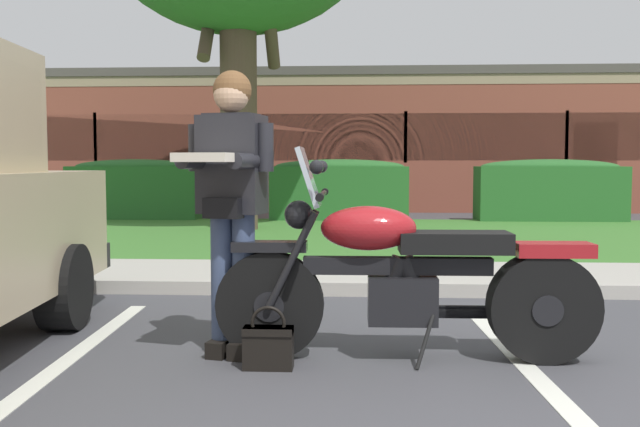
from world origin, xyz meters
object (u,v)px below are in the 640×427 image
(hedge_left, at_px, (136,189))
(brick_building, at_px, (396,144))
(rider_person, at_px, (231,189))
(handbag, at_px, (268,344))
(motorcycle, at_px, (419,278))
(hedge_center_right, at_px, (549,190))
(hedge_center_left, at_px, (339,189))

(hedge_left, height_order, brick_building, brick_building)
(rider_person, xyz_separation_m, handbag, (0.25, -0.25, -0.86))
(motorcycle, relative_size, handbag, 6.23)
(motorcycle, distance_m, hedge_center_right, 10.29)
(rider_person, bearing_deg, handbag, -44.84)
(hedge_center_left, relative_size, hedge_center_right, 0.96)
(brick_building, bearing_deg, rider_person, -96.24)
(hedge_center_left, bearing_deg, brick_building, 78.18)
(hedge_center_left, bearing_deg, motorcycle, -85.56)
(handbag, distance_m, hedge_center_right, 10.83)
(rider_person, bearing_deg, brick_building, 83.76)
(motorcycle, height_order, brick_building, brick_building)
(hedge_center_right, distance_m, brick_building, 7.58)
(rider_person, relative_size, handbag, 4.74)
(handbag, height_order, hedge_center_left, hedge_center_left)
(hedge_left, bearing_deg, motorcycle, -63.56)
(hedge_center_right, bearing_deg, brick_building, 110.37)
(motorcycle, bearing_deg, hedge_center_left, 94.44)
(motorcycle, bearing_deg, hedge_left, 116.44)
(rider_person, xyz_separation_m, hedge_left, (-3.73, 9.72, -0.36))
(hedge_center_right, bearing_deg, hedge_left, 180.00)
(handbag, bearing_deg, motorcycle, 15.17)
(motorcycle, relative_size, rider_person, 1.31)
(motorcycle, distance_m, hedge_left, 10.87)
(hedge_left, relative_size, hedge_center_left, 0.97)
(brick_building, bearing_deg, hedge_left, -128.31)
(rider_person, height_order, hedge_center_right, rider_person)
(hedge_center_left, height_order, brick_building, brick_building)
(rider_person, distance_m, hedge_left, 10.41)
(handbag, xyz_separation_m, hedge_center_right, (4.19, 9.97, 0.51))
(brick_building, bearing_deg, hedge_center_right, -69.63)
(hedge_center_right, bearing_deg, handbag, -112.81)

